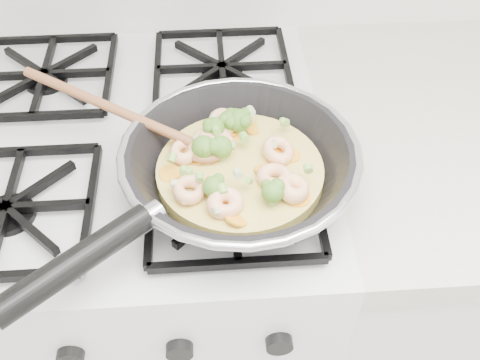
{
  "coord_description": "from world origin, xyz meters",
  "views": [
    {
      "loc": [
        0.12,
        1.03,
        1.49
      ],
      "look_at": [
        0.16,
        1.57,
        0.93
      ],
      "focal_mm": 42.92,
      "sensor_mm": 36.0,
      "label": 1
    }
  ],
  "objects": [
    {
      "name": "stove",
      "position": [
        0.0,
        1.7,
        0.46
      ],
      "size": [
        0.6,
        0.6,
        0.92
      ],
      "color": "silver",
      "rests_on": "ground"
    },
    {
      "name": "skillet",
      "position": [
        0.15,
        1.57,
        0.96
      ],
      "size": [
        0.46,
        0.4,
        0.09
      ],
      "rotation": [
        0.0,
        0.0,
        0.34
      ],
      "color": "black",
      "rests_on": "stove"
    }
  ]
}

